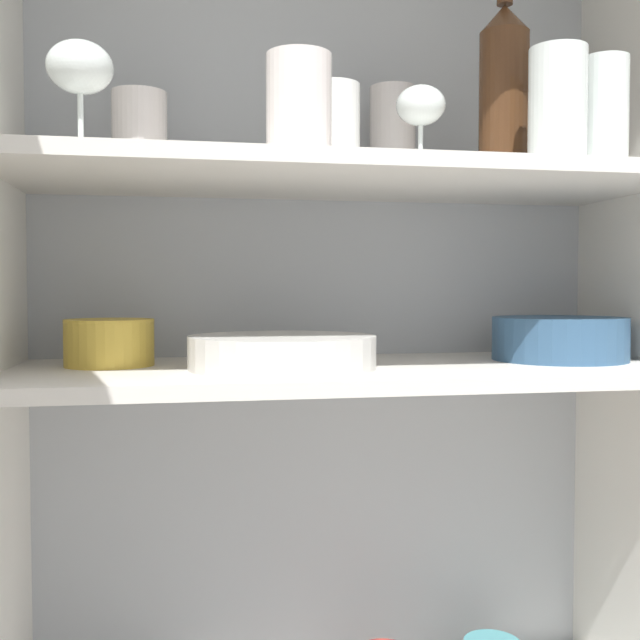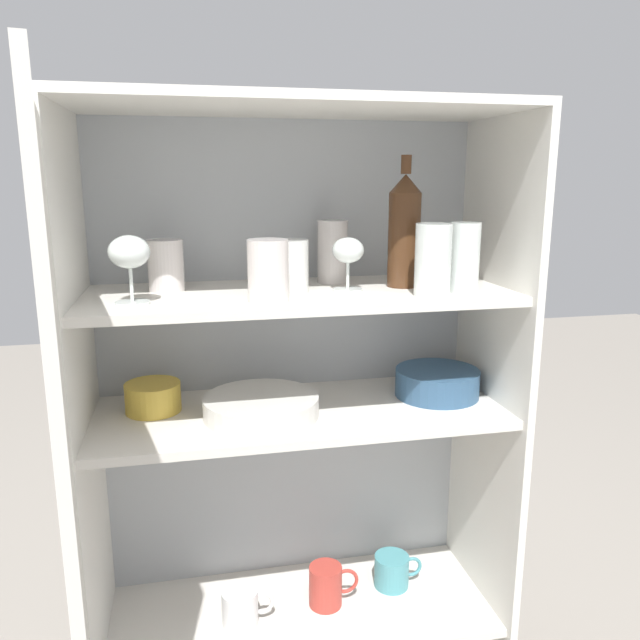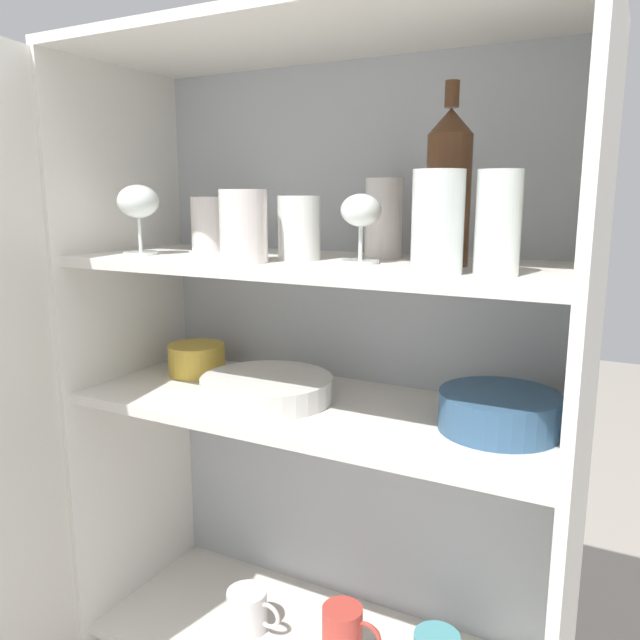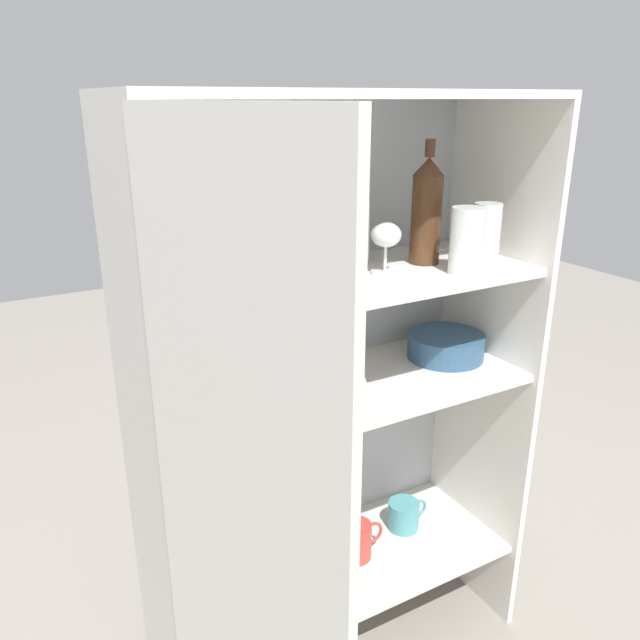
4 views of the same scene
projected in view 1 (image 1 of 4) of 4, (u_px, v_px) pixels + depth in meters
The scene contains 15 objects.
cupboard_back_panel at pixel (320, 394), 1.24m from camera, with size 0.95×0.02×1.43m, color #B2B7BC.
shelf_board_middle at pixel (344, 373), 1.06m from camera, with size 0.91×0.35×0.02m, color silver.
shelf_board_upper at pixel (344, 178), 1.04m from camera, with size 0.91×0.35×0.02m, color silver.
tumbler_glass_0 at pixel (393, 135), 1.15m from camera, with size 0.07×0.07×0.14m.
tumbler_glass_1 at pixel (332, 127), 1.02m from camera, with size 0.08×0.08×0.11m.
tumbler_glass_2 at pixel (299, 106), 0.92m from camera, with size 0.08×0.08×0.12m.
tumbler_glass_3 at pixel (604, 113), 1.02m from camera, with size 0.06×0.06×0.15m.
tumbler_glass_4 at pixel (557, 106), 0.98m from camera, with size 0.08×0.08×0.15m.
tumbler_glass_5 at pixel (140, 132), 1.05m from camera, with size 0.08×0.08×0.11m.
wine_glass_0 at pixel (80, 73), 0.90m from camera, with size 0.08×0.08×0.13m.
wine_glass_1 at pixel (421, 111), 1.03m from camera, with size 0.07×0.07×0.12m.
wine_bottle at pixel (504, 90), 1.09m from camera, with size 0.07×0.07×0.29m.
plate_stack_white at pixel (282, 352), 1.01m from camera, with size 0.25×0.25×0.04m.
mixing_bowl_large at pixel (559, 337), 1.13m from camera, with size 0.20×0.20×0.07m.
serving_bowl_small at pixel (109, 340), 1.05m from camera, with size 0.12×0.12×0.07m.
Camera 1 is at (-0.23, -0.85, 0.89)m, focal length 42.00 mm.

